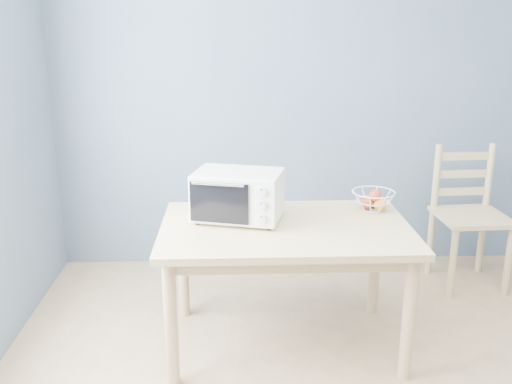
{
  "coord_description": "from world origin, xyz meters",
  "views": [
    {
      "loc": [
        -0.66,
        -2.0,
        1.85
      ],
      "look_at": [
        -0.54,
        1.06,
        0.93
      ],
      "focal_mm": 40.0,
      "sensor_mm": 36.0,
      "label": 1
    }
  ],
  "objects_px": {
    "fruit_basket": "(373,200)",
    "dining_chair": "(468,218)",
    "toaster_oven": "(235,195)",
    "dining_table": "(285,242)"
  },
  "relations": [
    {
      "from": "fruit_basket",
      "to": "dining_chair",
      "type": "distance_m",
      "value": 1.06
    },
    {
      "from": "dining_table",
      "to": "dining_chair",
      "type": "distance_m",
      "value": 1.62
    },
    {
      "from": "fruit_basket",
      "to": "dining_chair",
      "type": "xyz_separation_m",
      "value": [
        0.84,
        0.56,
        -0.32
      ]
    },
    {
      "from": "fruit_basket",
      "to": "dining_chair",
      "type": "relative_size",
      "value": 0.34
    },
    {
      "from": "toaster_oven",
      "to": "fruit_basket",
      "type": "height_order",
      "value": "toaster_oven"
    },
    {
      "from": "fruit_basket",
      "to": "dining_chair",
      "type": "height_order",
      "value": "dining_chair"
    },
    {
      "from": "dining_chair",
      "to": "dining_table",
      "type": "bearing_deg",
      "value": -152.85
    },
    {
      "from": "dining_table",
      "to": "fruit_basket",
      "type": "height_order",
      "value": "fruit_basket"
    },
    {
      "from": "toaster_oven",
      "to": "dining_chair",
      "type": "height_order",
      "value": "toaster_oven"
    },
    {
      "from": "dining_table",
      "to": "fruit_basket",
      "type": "relative_size",
      "value": 4.09
    }
  ]
}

